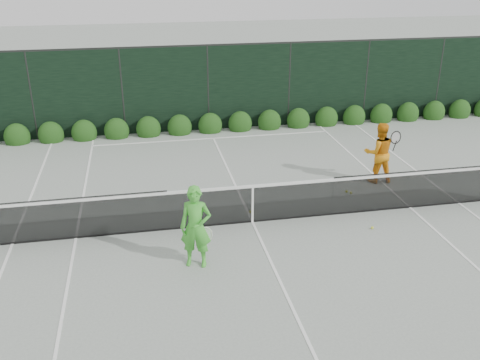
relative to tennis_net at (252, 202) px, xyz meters
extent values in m
plane|color=gray|center=(0.02, 0.00, -0.53)|extent=(80.00, 80.00, 0.00)
cube|color=black|center=(-4.18, 0.00, -0.02)|extent=(4.40, 0.01, 1.02)
cube|color=black|center=(0.02, 0.00, -0.05)|extent=(4.00, 0.01, 0.96)
cube|color=black|center=(4.22, 0.00, -0.02)|extent=(4.40, 0.01, 1.02)
cube|color=white|center=(0.02, 0.00, 0.41)|extent=(12.80, 0.03, 0.07)
cube|color=black|center=(0.02, 0.00, -0.51)|extent=(12.80, 0.02, 0.04)
cube|color=white|center=(0.02, 0.00, -0.07)|extent=(0.05, 0.03, 0.91)
imported|color=green|center=(-1.51, -1.63, 0.35)|extent=(0.74, 0.59, 1.76)
torus|color=silver|center=(-1.31, -1.53, 0.09)|extent=(0.30, 0.04, 0.30)
cylinder|color=black|center=(-1.31, -1.53, -0.15)|extent=(0.10, 0.03, 0.30)
imported|color=orange|center=(4.01, 1.78, 0.33)|extent=(0.90, 0.74, 1.72)
torus|color=black|center=(4.36, 1.58, 0.82)|extent=(0.30, 0.03, 0.30)
cylinder|color=black|center=(4.36, 1.58, 0.58)|extent=(0.10, 0.03, 0.30)
cube|color=white|center=(-5.46, 0.00, -0.53)|extent=(0.06, 23.77, 0.01)
cube|color=white|center=(5.51, 0.00, -0.53)|extent=(0.06, 23.77, 0.01)
cube|color=white|center=(-4.09, 0.00, -0.53)|extent=(0.06, 23.77, 0.01)
cube|color=white|center=(4.14, 0.00, -0.53)|extent=(0.06, 23.77, 0.01)
cube|color=white|center=(0.02, 11.88, -0.53)|extent=(11.03, 0.06, 0.01)
cube|color=white|center=(0.02, 6.40, -0.53)|extent=(8.23, 0.06, 0.01)
cube|color=white|center=(0.02, 0.00, -0.53)|extent=(0.06, 12.80, 0.01)
cube|color=black|center=(0.02, 7.50, 0.97)|extent=(32.00, 0.06, 3.00)
cube|color=#262826|center=(0.02, 7.50, 2.50)|extent=(32.00, 0.06, 0.06)
cylinder|color=#262826|center=(-5.98, 7.50, 0.97)|extent=(0.08, 0.08, 3.00)
cylinder|color=#262826|center=(-2.98, 7.50, 0.97)|extent=(0.08, 0.08, 3.00)
cylinder|color=#262826|center=(0.02, 7.50, 0.97)|extent=(0.08, 0.08, 3.00)
cylinder|color=#262826|center=(3.02, 7.50, 0.97)|extent=(0.08, 0.08, 3.00)
cylinder|color=#262826|center=(6.02, 7.50, 0.97)|extent=(0.08, 0.08, 3.00)
cylinder|color=#262826|center=(9.02, 7.50, 0.97)|extent=(0.08, 0.08, 3.00)
ellipsoid|color=#16380F|center=(-6.58, 7.15, -0.30)|extent=(0.86, 0.65, 0.94)
ellipsoid|color=#16380F|center=(-5.48, 7.15, -0.30)|extent=(0.86, 0.65, 0.94)
ellipsoid|color=#16380F|center=(-4.38, 7.15, -0.30)|extent=(0.86, 0.65, 0.94)
ellipsoid|color=#16380F|center=(-3.28, 7.15, -0.30)|extent=(0.86, 0.65, 0.94)
ellipsoid|color=#16380F|center=(-2.18, 7.15, -0.30)|extent=(0.86, 0.65, 0.94)
ellipsoid|color=#16380F|center=(-1.08, 7.15, -0.30)|extent=(0.86, 0.65, 0.94)
ellipsoid|color=#16380F|center=(0.02, 7.15, -0.30)|extent=(0.86, 0.65, 0.94)
ellipsoid|color=#16380F|center=(1.12, 7.15, -0.30)|extent=(0.86, 0.65, 0.94)
ellipsoid|color=#16380F|center=(2.22, 7.15, -0.30)|extent=(0.86, 0.65, 0.94)
ellipsoid|color=#16380F|center=(3.32, 7.15, -0.30)|extent=(0.86, 0.65, 0.94)
ellipsoid|color=#16380F|center=(4.42, 7.15, -0.30)|extent=(0.86, 0.65, 0.94)
ellipsoid|color=#16380F|center=(5.52, 7.15, -0.30)|extent=(0.86, 0.65, 0.94)
ellipsoid|color=#16380F|center=(6.62, 7.15, -0.30)|extent=(0.86, 0.65, 0.94)
ellipsoid|color=#16380F|center=(7.72, 7.15, -0.30)|extent=(0.86, 0.65, 0.94)
ellipsoid|color=#16380F|center=(8.82, 7.15, -0.30)|extent=(0.86, 0.65, 0.94)
ellipsoid|color=#16380F|center=(9.92, 7.15, -0.30)|extent=(0.86, 0.65, 0.94)
sphere|color=yellow|center=(2.72, -0.88, -0.50)|extent=(0.07, 0.07, 0.07)
sphere|color=yellow|center=(2.89, 1.20, -0.50)|extent=(0.07, 0.07, 0.07)
sphere|color=yellow|center=(-1.43, 0.41, -0.50)|extent=(0.07, 0.07, 0.07)
sphere|color=yellow|center=(2.98, 1.09, -0.50)|extent=(0.07, 0.07, 0.07)
sphere|color=yellow|center=(0.08, 0.50, -0.50)|extent=(0.07, 0.07, 0.07)
camera|label=1|loc=(-2.47, -11.17, 5.48)|focal=40.00mm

